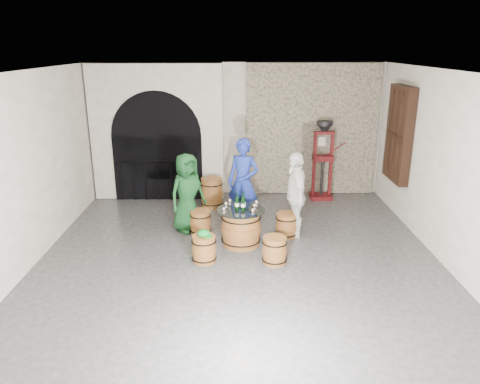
{
  "coord_description": "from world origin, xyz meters",
  "views": [
    {
      "loc": [
        -0.05,
        -7.0,
        3.6
      ],
      "look_at": [
        0.03,
        0.8,
        1.05
      ],
      "focal_mm": 34.0,
      "sensor_mm": 36.0,
      "label": 1
    }
  ],
  "objects_px": {
    "barrel_table": "(241,227)",
    "wine_bottle_left": "(237,203)",
    "barrel_stool_near_left": "(204,249)",
    "barrel_stool_left": "(201,222)",
    "corking_press": "(323,154)",
    "barrel_stool_near_right": "(275,250)",
    "person_green": "(187,193)",
    "wine_bottle_center": "(243,204)",
    "wine_bottle_right": "(243,202)",
    "side_barrel": "(212,193)",
    "person_white": "(295,195)",
    "barrel_stool_right": "(286,225)",
    "person_blue": "(243,182)",
    "barrel_stool_far": "(243,214)"
  },
  "relations": [
    {
      "from": "barrel_table",
      "to": "wine_bottle_left",
      "type": "distance_m",
      "value": 0.49
    },
    {
      "from": "barrel_stool_near_left",
      "to": "wine_bottle_left",
      "type": "xyz_separation_m",
      "value": [
        0.57,
        0.71,
        0.59
      ]
    },
    {
      "from": "barrel_stool_left",
      "to": "wine_bottle_left",
      "type": "bearing_deg",
      "value": -36.5
    },
    {
      "from": "barrel_stool_near_left",
      "to": "wine_bottle_left",
      "type": "relative_size",
      "value": 1.48
    },
    {
      "from": "barrel_table",
      "to": "corking_press",
      "type": "relative_size",
      "value": 0.47
    },
    {
      "from": "barrel_stool_near_right",
      "to": "person_green",
      "type": "relative_size",
      "value": 0.3
    },
    {
      "from": "person_green",
      "to": "barrel_stool_near_left",
      "type": "bearing_deg",
      "value": -114.6
    },
    {
      "from": "corking_press",
      "to": "barrel_stool_left",
      "type": "bearing_deg",
      "value": -143.52
    },
    {
      "from": "wine_bottle_center",
      "to": "wine_bottle_right",
      "type": "relative_size",
      "value": 1.0
    },
    {
      "from": "side_barrel",
      "to": "corking_press",
      "type": "relative_size",
      "value": 0.36
    },
    {
      "from": "barrel_stool_left",
      "to": "wine_bottle_center",
      "type": "bearing_deg",
      "value": -34.14
    },
    {
      "from": "barrel_stool_left",
      "to": "person_white",
      "type": "bearing_deg",
      "value": -3.41
    },
    {
      "from": "wine_bottle_right",
      "to": "corking_press",
      "type": "distance_m",
      "value": 3.26
    },
    {
      "from": "barrel_table",
      "to": "wine_bottle_center",
      "type": "bearing_deg",
      "value": -38.22
    },
    {
      "from": "barrel_table",
      "to": "wine_bottle_center",
      "type": "relative_size",
      "value": 2.75
    },
    {
      "from": "barrel_stool_right",
      "to": "wine_bottle_center",
      "type": "bearing_deg",
      "value": -155.55
    },
    {
      "from": "wine_bottle_right",
      "to": "side_barrel",
      "type": "xyz_separation_m",
      "value": [
        -0.69,
        2.03,
        -0.48
      ]
    },
    {
      "from": "person_blue",
      "to": "wine_bottle_right",
      "type": "bearing_deg",
      "value": -66.61
    },
    {
      "from": "barrel_stool_left",
      "to": "barrel_stool_near_right",
      "type": "relative_size",
      "value": 1.0
    },
    {
      "from": "barrel_stool_near_right",
      "to": "wine_bottle_left",
      "type": "distance_m",
      "value": 1.16
    },
    {
      "from": "barrel_table",
      "to": "person_green",
      "type": "xyz_separation_m",
      "value": [
        -1.06,
        0.71,
        0.45
      ]
    },
    {
      "from": "person_green",
      "to": "wine_bottle_center",
      "type": "height_order",
      "value": "person_green"
    },
    {
      "from": "person_blue",
      "to": "side_barrel",
      "type": "bearing_deg",
      "value": 147.97
    },
    {
      "from": "barrel_table",
      "to": "barrel_stool_far",
      "type": "relative_size",
      "value": 1.86
    },
    {
      "from": "barrel_stool_near_left",
      "to": "wine_bottle_right",
      "type": "height_order",
      "value": "wine_bottle_right"
    },
    {
      "from": "person_green",
      "to": "barrel_stool_far",
      "type": "bearing_deg",
      "value": -28.27
    },
    {
      "from": "barrel_table",
      "to": "wine_bottle_right",
      "type": "height_order",
      "value": "wine_bottle_right"
    },
    {
      "from": "barrel_stool_left",
      "to": "wine_bottle_center",
      "type": "relative_size",
      "value": 1.48
    },
    {
      "from": "barrel_stool_near_right",
      "to": "wine_bottle_left",
      "type": "height_order",
      "value": "wine_bottle_left"
    },
    {
      "from": "barrel_stool_near_left",
      "to": "wine_bottle_right",
      "type": "bearing_deg",
      "value": 47.9
    },
    {
      "from": "person_white",
      "to": "wine_bottle_right",
      "type": "relative_size",
      "value": 5.16
    },
    {
      "from": "wine_bottle_left",
      "to": "corking_press",
      "type": "distance_m",
      "value": 3.38
    },
    {
      "from": "person_green",
      "to": "corking_press",
      "type": "distance_m",
      "value": 3.63
    },
    {
      "from": "wine_bottle_left",
      "to": "barrel_stool_left",
      "type": "bearing_deg",
      "value": 143.5
    },
    {
      "from": "person_blue",
      "to": "person_white",
      "type": "xyz_separation_m",
      "value": [
        1.0,
        -0.61,
        -0.07
      ]
    },
    {
      "from": "barrel_stool_near_right",
      "to": "side_barrel",
      "type": "bearing_deg",
      "value": 112.97
    },
    {
      "from": "barrel_table",
      "to": "side_barrel",
      "type": "xyz_separation_m",
      "value": [
        -0.65,
        2.09,
        -0.0
      ]
    },
    {
      "from": "barrel_stool_near_right",
      "to": "wine_bottle_right",
      "type": "bearing_deg",
      "value": 122.28
    },
    {
      "from": "person_white",
      "to": "corking_press",
      "type": "xyz_separation_m",
      "value": [
        0.93,
        2.24,
        0.26
      ]
    },
    {
      "from": "barrel_stool_left",
      "to": "person_blue",
      "type": "distance_m",
      "value": 1.2
    },
    {
      "from": "barrel_table",
      "to": "wine_bottle_center",
      "type": "height_order",
      "value": "wine_bottle_center"
    },
    {
      "from": "wine_bottle_center",
      "to": "wine_bottle_left",
      "type": "bearing_deg",
      "value": 165.08
    },
    {
      "from": "wine_bottle_right",
      "to": "person_green",
      "type": "bearing_deg",
      "value": 149.14
    },
    {
      "from": "barrel_stool_right",
      "to": "corking_press",
      "type": "bearing_deg",
      "value": 64.58
    },
    {
      "from": "barrel_stool_near_right",
      "to": "corking_press",
      "type": "xyz_separation_m",
      "value": [
        1.42,
        3.44,
        0.86
      ]
    },
    {
      "from": "barrel_table",
      "to": "barrel_stool_left",
      "type": "distance_m",
      "value": 0.96
    },
    {
      "from": "person_blue",
      "to": "wine_bottle_center",
      "type": "height_order",
      "value": "person_blue"
    },
    {
      "from": "person_white",
      "to": "barrel_stool_near_left",
      "type": "bearing_deg",
      "value": -59.95
    },
    {
      "from": "person_white",
      "to": "wine_bottle_left",
      "type": "height_order",
      "value": "person_white"
    },
    {
      "from": "barrel_stool_near_left",
      "to": "person_green",
      "type": "relative_size",
      "value": 0.3
    }
  ]
}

